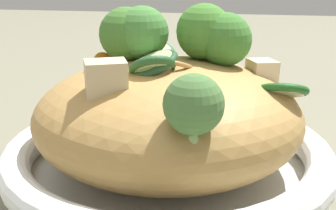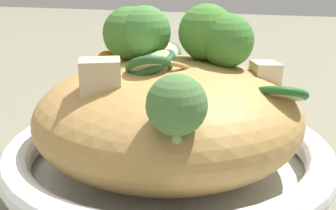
% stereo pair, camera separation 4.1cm
% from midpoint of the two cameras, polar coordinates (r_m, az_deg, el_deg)
% --- Properties ---
extents(ground_plane, '(3.00, 3.00, 0.00)m').
position_cam_midpoint_polar(ground_plane, '(0.44, 2.69, -10.40)').
color(ground_plane, '#73705B').
extents(serving_bowl, '(0.30, 0.30, 0.05)m').
position_cam_midpoint_polar(serving_bowl, '(0.43, 2.74, -7.34)').
color(serving_bowl, white).
rests_on(serving_bowl, ground_plane).
extents(noodle_heap, '(0.24, 0.24, 0.11)m').
position_cam_midpoint_polar(noodle_heap, '(0.41, 2.84, -1.36)').
color(noodle_heap, '#B58A4A').
rests_on(noodle_heap, serving_bowl).
extents(broccoli_florets, '(0.18, 0.16, 0.09)m').
position_cam_midpoint_polar(broccoli_florets, '(0.40, 4.36, 7.83)').
color(broccoli_florets, '#9BBB7A').
rests_on(broccoli_florets, serving_bowl).
extents(carrot_coins, '(0.11, 0.13, 0.04)m').
position_cam_midpoint_polar(carrot_coins, '(0.45, 4.23, 5.86)').
color(carrot_coins, orange).
rests_on(carrot_coins, serving_bowl).
extents(zucchini_slices, '(0.13, 0.17, 0.05)m').
position_cam_midpoint_polar(zucchini_slices, '(0.39, 5.38, 4.37)').
color(zucchini_slices, beige).
rests_on(zucchini_slices, serving_bowl).
extents(chicken_chunks, '(0.12, 0.15, 0.03)m').
position_cam_midpoint_polar(chicken_chunks, '(0.37, 1.95, 3.63)').
color(chicken_chunks, beige).
rests_on(chicken_chunks, serving_bowl).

